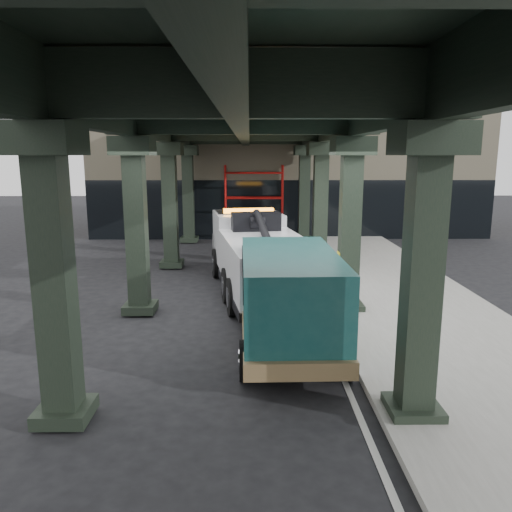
{
  "coord_description": "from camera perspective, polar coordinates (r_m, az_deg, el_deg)",
  "views": [
    {
      "loc": [
        -0.22,
        -11.9,
        4.5
      ],
      "look_at": [
        -0.05,
        1.94,
        1.7
      ],
      "focal_mm": 35.0,
      "sensor_mm": 36.0,
      "label": 1
    }
  ],
  "objects": [
    {
      "name": "ground",
      "position": [
        12.72,
        0.32,
        -9.28
      ],
      "size": [
        90.0,
        90.0,
        0.0
      ],
      "primitive_type": "plane",
      "color": "black",
      "rests_on": "ground"
    },
    {
      "name": "sidewalk",
      "position": [
        15.33,
        17.34,
        -5.88
      ],
      "size": [
        5.0,
        40.0,
        0.15
      ],
      "primitive_type": "cube",
      "color": "gray",
      "rests_on": "ground"
    },
    {
      "name": "lane_stripe",
      "position": [
        14.73,
        6.84,
        -6.41
      ],
      "size": [
        0.12,
        38.0,
        0.01
      ],
      "primitive_type": "cube",
      "color": "silver",
      "rests_on": "ground"
    },
    {
      "name": "viaduct",
      "position": [
        13.93,
        -1.51,
        15.38
      ],
      "size": [
        7.4,
        32.0,
        6.4
      ],
      "color": "black",
      "rests_on": "ground"
    },
    {
      "name": "building",
      "position": [
        31.98,
        3.32,
        10.52
      ],
      "size": [
        22.0,
        10.0,
        8.0
      ],
      "primitive_type": "cube",
      "color": "#C6B793",
      "rests_on": "ground"
    },
    {
      "name": "scaffolding",
      "position": [
        26.65,
        -0.24,
        6.28
      ],
      "size": [
        3.08,
        0.88,
        4.0
      ],
      "color": "#AB100D",
      "rests_on": "ground"
    },
    {
      "name": "tow_truck",
      "position": [
        16.39,
        0.2,
        0.35
      ],
      "size": [
        3.59,
        8.68,
        2.77
      ],
      "rotation": [
        0.0,
        0.0,
        0.16
      ],
      "color": "black",
      "rests_on": "ground"
    },
    {
      "name": "towed_van",
      "position": [
        11.81,
        3.67,
        -4.51
      ],
      "size": [
        2.43,
        5.82,
        2.34
      ],
      "rotation": [
        0.0,
        0.0,
        0.02
      ],
      "color": "#134544",
      "rests_on": "ground"
    }
  ]
}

